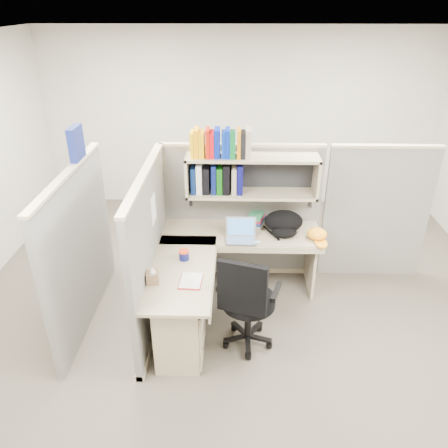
{
  "coord_description": "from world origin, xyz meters",
  "views": [
    {
      "loc": [
        -0.08,
        -3.66,
        3.03
      ],
      "look_at": [
        -0.18,
        0.25,
        0.99
      ],
      "focal_mm": 35.0,
      "sensor_mm": 36.0,
      "label": 1
    }
  ],
  "objects_px": {
    "laptop": "(241,231)",
    "task_chair": "(247,316)",
    "desk": "(199,300)",
    "snack_canister": "(184,255)",
    "backpack": "(284,224)"
  },
  "relations": [
    {
      "from": "backpack",
      "to": "task_chair",
      "type": "height_order",
      "value": "task_chair"
    },
    {
      "from": "laptop",
      "to": "snack_canister",
      "type": "xyz_separation_m",
      "value": [
        -0.56,
        -0.38,
        -0.06
      ]
    },
    {
      "from": "desk",
      "to": "snack_canister",
      "type": "xyz_separation_m",
      "value": [
        -0.16,
        0.27,
        0.34
      ]
    },
    {
      "from": "desk",
      "to": "task_chair",
      "type": "height_order",
      "value": "task_chair"
    },
    {
      "from": "backpack",
      "to": "snack_canister",
      "type": "distance_m",
      "value": 1.17
    },
    {
      "from": "task_chair",
      "to": "backpack",
      "type": "bearing_deg",
      "value": 67.05
    },
    {
      "from": "desk",
      "to": "laptop",
      "type": "distance_m",
      "value": 0.87
    },
    {
      "from": "desk",
      "to": "backpack",
      "type": "relative_size",
      "value": 4.17
    },
    {
      "from": "desk",
      "to": "snack_canister",
      "type": "relative_size",
      "value": 17.13
    },
    {
      "from": "backpack",
      "to": "laptop",
      "type": "bearing_deg",
      "value": -168.61
    },
    {
      "from": "desk",
      "to": "laptop",
      "type": "relative_size",
      "value": 5.42
    },
    {
      "from": "backpack",
      "to": "snack_canister",
      "type": "height_order",
      "value": "backpack"
    },
    {
      "from": "task_chair",
      "to": "desk",
      "type": "bearing_deg",
      "value": 163.12
    },
    {
      "from": "laptop",
      "to": "task_chair",
      "type": "bearing_deg",
      "value": -85.51
    },
    {
      "from": "desk",
      "to": "snack_canister",
      "type": "distance_m",
      "value": 0.47
    }
  ]
}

